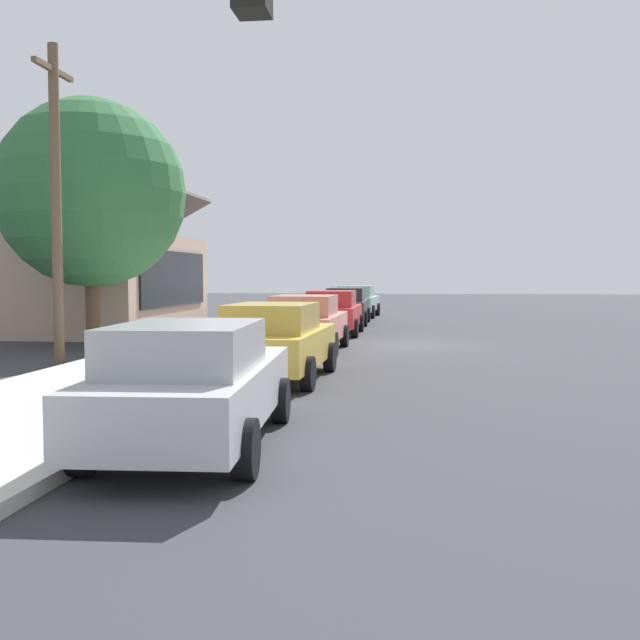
{
  "coord_description": "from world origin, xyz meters",
  "views": [
    {
      "loc": [
        -22.61,
        -0.1,
        2.18
      ],
      "look_at": [
        -1.22,
        2.6,
        0.83
      ],
      "focal_mm": 41.31,
      "sensor_mm": 36.0,
      "label": 1
    }
  ],
  "objects_px": {
    "car_silver": "(194,383)",
    "car_seafoam": "(357,301)",
    "car_charcoal": "(347,305)",
    "car_coral": "(306,323)",
    "traffic_light_main": "(40,89)",
    "car_cherry": "(333,312)",
    "car_mustard": "(276,341)",
    "shade_tree": "(91,194)",
    "utility_pole_wooden": "(56,199)",
    "fire_hydrant_red": "(295,320)"
  },
  "relations": [
    {
      "from": "car_mustard",
      "to": "car_cherry",
      "type": "relative_size",
      "value": 1.06
    },
    {
      "from": "shade_tree",
      "to": "car_silver",
      "type": "bearing_deg",
      "value": -150.52
    },
    {
      "from": "shade_tree",
      "to": "traffic_light_main",
      "type": "bearing_deg",
      "value": -156.75
    },
    {
      "from": "car_seafoam",
      "to": "traffic_light_main",
      "type": "bearing_deg",
      "value": -176.93
    },
    {
      "from": "car_coral",
      "to": "traffic_light_main",
      "type": "bearing_deg",
      "value": -177.93
    },
    {
      "from": "car_coral",
      "to": "car_cherry",
      "type": "relative_size",
      "value": 1.04
    },
    {
      "from": "car_coral",
      "to": "car_charcoal",
      "type": "xyz_separation_m",
      "value": [
        11.47,
        -0.11,
        -0.0
      ]
    },
    {
      "from": "car_silver",
      "to": "fire_hydrant_red",
      "type": "height_order",
      "value": "car_silver"
    },
    {
      "from": "car_mustard",
      "to": "car_coral",
      "type": "distance_m",
      "value": 5.69
    },
    {
      "from": "car_seafoam",
      "to": "utility_pole_wooden",
      "type": "relative_size",
      "value": 0.59
    },
    {
      "from": "car_mustard",
      "to": "fire_hydrant_red",
      "type": "distance_m",
      "value": 12.05
    },
    {
      "from": "traffic_light_main",
      "to": "car_silver",
      "type": "bearing_deg",
      "value": 1.0
    },
    {
      "from": "car_coral",
      "to": "car_charcoal",
      "type": "height_order",
      "value": "same"
    },
    {
      "from": "shade_tree",
      "to": "car_cherry",
      "type": "bearing_deg",
      "value": -47.84
    },
    {
      "from": "shade_tree",
      "to": "traffic_light_main",
      "type": "relative_size",
      "value": 1.39
    },
    {
      "from": "car_mustard",
      "to": "shade_tree",
      "type": "relative_size",
      "value": 0.63
    },
    {
      "from": "car_silver",
      "to": "traffic_light_main",
      "type": "relative_size",
      "value": 0.96
    },
    {
      "from": "utility_pole_wooden",
      "to": "fire_hydrant_red",
      "type": "bearing_deg",
      "value": -21.23
    },
    {
      "from": "car_seafoam",
      "to": "utility_pole_wooden",
      "type": "height_order",
      "value": "utility_pole_wooden"
    },
    {
      "from": "car_cherry",
      "to": "fire_hydrant_red",
      "type": "relative_size",
      "value": 6.1
    },
    {
      "from": "car_seafoam",
      "to": "fire_hydrant_red",
      "type": "height_order",
      "value": "car_seafoam"
    },
    {
      "from": "car_charcoal",
      "to": "car_seafoam",
      "type": "distance_m",
      "value": 5.54
    },
    {
      "from": "car_mustard",
      "to": "car_cherry",
      "type": "distance_m",
      "value": 11.58
    },
    {
      "from": "car_silver",
      "to": "car_charcoal",
      "type": "relative_size",
      "value": 1.07
    },
    {
      "from": "car_charcoal",
      "to": "shade_tree",
      "type": "distance_m",
      "value": 13.61
    },
    {
      "from": "car_silver",
      "to": "car_seafoam",
      "type": "bearing_deg",
      "value": -3.05
    },
    {
      "from": "fire_hydrant_red",
      "to": "traffic_light_main",
      "type": "bearing_deg",
      "value": -175.63
    },
    {
      "from": "car_mustard",
      "to": "shade_tree",
      "type": "height_order",
      "value": "shade_tree"
    },
    {
      "from": "car_coral",
      "to": "shade_tree",
      "type": "height_order",
      "value": "shade_tree"
    },
    {
      "from": "fire_hydrant_red",
      "to": "car_coral",
      "type": "bearing_deg",
      "value": -168.1
    },
    {
      "from": "car_charcoal",
      "to": "fire_hydrant_red",
      "type": "height_order",
      "value": "car_charcoal"
    },
    {
      "from": "traffic_light_main",
      "to": "utility_pole_wooden",
      "type": "height_order",
      "value": "utility_pole_wooden"
    },
    {
      "from": "car_mustard",
      "to": "car_coral",
      "type": "xyz_separation_m",
      "value": [
        5.69,
        0.21,
        0.0
      ]
    },
    {
      "from": "car_charcoal",
      "to": "shade_tree",
      "type": "bearing_deg",
      "value": 149.63
    },
    {
      "from": "car_mustard",
      "to": "shade_tree",
      "type": "bearing_deg",
      "value": 50.54
    },
    {
      "from": "traffic_light_main",
      "to": "car_charcoal",
      "type": "bearing_deg",
      "value": 0.5
    },
    {
      "from": "car_silver",
      "to": "car_coral",
      "type": "xyz_separation_m",
      "value": [
        11.59,
        0.27,
        -0.0
      ]
    },
    {
      "from": "car_silver",
      "to": "traffic_light_main",
      "type": "bearing_deg",
      "value": 177.69
    },
    {
      "from": "car_mustard",
      "to": "traffic_light_main",
      "type": "bearing_deg",
      "value": -177.24
    },
    {
      "from": "car_silver",
      "to": "car_mustard",
      "type": "height_order",
      "value": "same"
    },
    {
      "from": "car_cherry",
      "to": "traffic_light_main",
      "type": "height_order",
      "value": "traffic_light_main"
    },
    {
      "from": "car_charcoal",
      "to": "car_silver",
      "type": "bearing_deg",
      "value": 179.42
    },
    {
      "from": "car_coral",
      "to": "car_cherry",
      "type": "xyz_separation_m",
      "value": [
        5.89,
        -0.11,
        -0.0
      ]
    },
    {
      "from": "car_charcoal",
      "to": "car_seafoam",
      "type": "xyz_separation_m",
      "value": [
        5.54,
        -0.04,
        0.0
      ]
    },
    {
      "from": "car_silver",
      "to": "shade_tree",
      "type": "relative_size",
      "value": 0.69
    },
    {
      "from": "car_cherry",
      "to": "car_seafoam",
      "type": "distance_m",
      "value": 11.12
    },
    {
      "from": "car_coral",
      "to": "utility_pole_wooden",
      "type": "relative_size",
      "value": 0.6
    },
    {
      "from": "car_charcoal",
      "to": "utility_pole_wooden",
      "type": "bearing_deg",
      "value": 159.73
    },
    {
      "from": "car_seafoam",
      "to": "utility_pole_wooden",
      "type": "bearing_deg",
      "value": 168.18
    },
    {
      "from": "shade_tree",
      "to": "fire_hydrant_red",
      "type": "xyz_separation_m",
      "value": [
        6.2,
        -5.0,
        -4.01
      ]
    }
  ]
}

